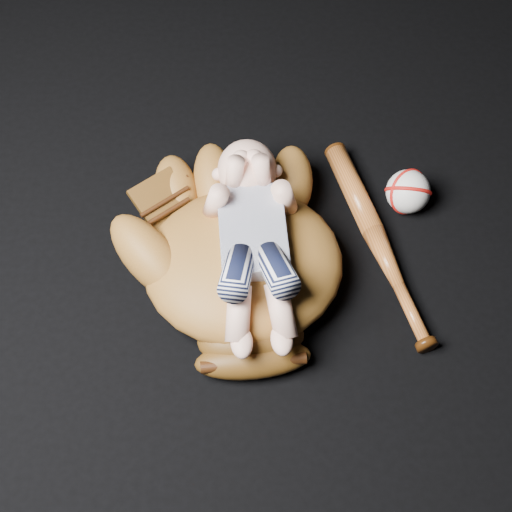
# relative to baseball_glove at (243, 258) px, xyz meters

# --- Properties ---
(baseball_glove) EXTENTS (0.47, 0.53, 0.15)m
(baseball_glove) POSITION_rel_baseball_glove_xyz_m (0.00, 0.00, 0.00)
(baseball_glove) COLOR brown
(baseball_glove) RESTS_ON ground
(newborn_baby) EXTENTS (0.21, 0.41, 0.16)m
(newborn_baby) POSITION_rel_baseball_glove_xyz_m (0.02, -0.01, 0.06)
(newborn_baby) COLOR #F1B59B
(newborn_baby) RESTS_ON baseball_glove
(baseball_bat) EXTENTS (0.17, 0.45, 0.04)m
(baseball_bat) POSITION_rel_baseball_glove_xyz_m (0.25, 0.07, -0.06)
(baseball_bat) COLOR #9E501E
(baseball_bat) RESTS_ON ground
(baseball) EXTENTS (0.10, 0.10, 0.08)m
(baseball) POSITION_rel_baseball_glove_xyz_m (0.31, 0.16, -0.04)
(baseball) COLOR white
(baseball) RESTS_ON ground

